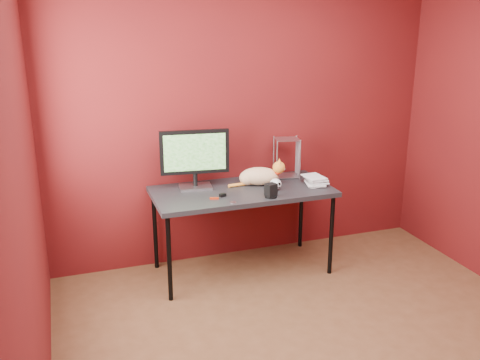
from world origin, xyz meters
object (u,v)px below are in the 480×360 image
object	(u,v)px
desk	(242,195)
skull_mug	(276,184)
monitor	(195,156)
speaker	(271,191)
cat	(260,176)
book_stack	(309,138)

from	to	relation	value
desk	skull_mug	bearing A→B (deg)	-22.72
monitor	speaker	world-z (taller)	monitor
desk	monitor	size ratio (longest dim) A/B	2.61
cat	desk	bearing A→B (deg)	-140.24
desk	monitor	world-z (taller)	monitor
cat	monitor	bearing A→B (deg)	-170.60
desk	speaker	bearing A→B (deg)	-60.69
cat	speaker	bearing A→B (deg)	-76.57
skull_mug	book_stack	world-z (taller)	book_stack
cat	book_stack	bearing A→B (deg)	0.84
skull_mug	book_stack	bearing A→B (deg)	18.43
monitor	book_stack	xyz separation A→B (m)	(0.93, -0.22, 0.13)
monitor	book_stack	distance (m)	0.97
cat	book_stack	world-z (taller)	book_stack
monitor	speaker	xyz separation A→B (m)	(0.51, -0.43, -0.22)
cat	book_stack	xyz separation A→B (m)	(0.39, -0.13, 0.33)
monitor	cat	xyz separation A→B (m)	(0.55, -0.09, -0.20)
skull_mug	desk	bearing A→B (deg)	166.97
monitor	cat	bearing A→B (deg)	-2.78
desk	cat	bearing A→B (deg)	20.49
skull_mug	book_stack	xyz separation A→B (m)	(0.31, 0.05, 0.36)
skull_mug	speaker	world-z (taller)	speaker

